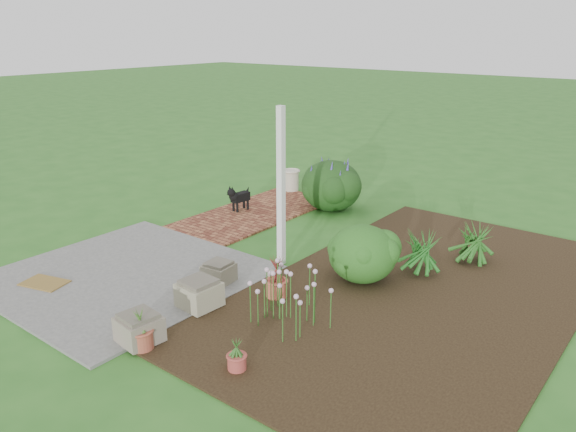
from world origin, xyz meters
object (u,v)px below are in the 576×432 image
Objects in this scene: cream_ceramic_urn at (291,180)px; evergreen_shrub at (363,252)px; black_dog at (239,197)px; stone_trough_near at (139,329)px.

cream_ceramic_urn is 4.91m from evergreen_shrub.
black_dog is at bearing 160.87° from evergreen_shrub.
black_dog is at bearing 119.49° from stone_trough_near.
black_dog is 1.88m from cream_ceramic_urn.
stone_trough_near is at bearing -67.53° from cream_ceramic_urn.
black_dog is at bearing -86.73° from cream_ceramic_urn.
black_dog is 1.27× the size of cream_ceramic_urn.
stone_trough_near is 0.78× the size of black_dog.
cream_ceramic_urn is at bearing 140.09° from evergreen_shrub.
stone_trough_near is at bearing -110.28° from evergreen_shrub.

